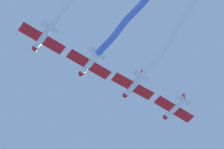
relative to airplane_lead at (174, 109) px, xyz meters
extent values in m
ellipsoid|color=white|center=(-0.11, -0.04, -0.01)|extent=(4.71, 2.48, 0.95)
sphere|color=red|center=(1.98, 0.72, -0.01)|extent=(1.04, 1.04, 0.81)
ellipsoid|color=#1E2D4C|center=(0.44, 0.16, 0.35)|extent=(1.31, 0.99, 0.51)
cube|color=red|center=(0.04, 0.01, -0.14)|extent=(3.80, 6.92, 0.13)
cube|color=white|center=(-1.95, -0.71, 0.07)|extent=(1.74, 2.79, 0.11)
cube|color=red|center=(-1.86, -0.67, 0.57)|extent=(1.04, 0.48, 1.31)
ellipsoid|color=white|center=(-2.27, 7.26, 0.29)|extent=(4.74, 2.26, 0.95)
sphere|color=red|center=(-0.14, 7.91, 0.29)|extent=(1.01, 1.01, 0.81)
ellipsoid|color=#1E2D4C|center=(-1.71, 7.43, 0.65)|extent=(1.30, 0.95, 0.51)
cube|color=red|center=(-2.12, 7.31, 0.16)|extent=(3.49, 6.95, 0.13)
cube|color=white|center=(-4.15, 6.70, 0.37)|extent=(1.62, 2.79, 0.11)
cube|color=red|center=(-4.06, 6.72, 0.87)|extent=(1.05, 0.43, 1.31)
cylinder|color=white|center=(-5.92, 6.02, 0.38)|extent=(3.19, 1.83, 1.07)
cylinder|color=white|center=(-8.74, 5.00, 0.70)|extent=(3.12, 1.60, 1.09)
cylinder|color=white|center=(-11.72, 4.43, 1.05)|extent=(3.29, 1.00, 1.13)
cylinder|color=white|center=(-14.76, 4.02, 1.17)|extent=(3.11, 1.29, 0.90)
sphere|color=white|center=(-4.50, 6.59, 0.23)|extent=(0.75, 0.75, 0.75)
sphere|color=white|center=(-7.34, 5.45, 0.54)|extent=(0.75, 0.75, 0.75)
sphere|color=white|center=(-10.15, 4.56, 0.86)|extent=(0.75, 0.75, 0.75)
sphere|color=white|center=(-13.30, 4.30, 1.24)|extent=(0.75, 0.75, 0.75)
sphere|color=white|center=(-16.23, 3.74, 1.09)|extent=(0.75, 0.75, 0.75)
ellipsoid|color=white|center=(-4.43, 14.57, -0.01)|extent=(4.72, 2.42, 0.95)
sphere|color=red|center=(-2.33, 15.29, -0.01)|extent=(1.03, 1.03, 0.81)
ellipsoid|color=#1E2D4C|center=(-3.88, 14.76, 0.35)|extent=(1.31, 0.98, 0.51)
cube|color=red|center=(-4.28, 14.62, -0.14)|extent=(3.71, 6.93, 0.13)
cube|color=white|center=(-6.28, 13.93, 0.07)|extent=(1.71, 2.80, 0.11)
cube|color=red|center=(-6.20, 13.96, 0.57)|extent=(1.04, 0.47, 1.31)
cylinder|color=#4C75DB|center=(-8.02, 13.17, 0.10)|extent=(3.24, 2.10, 1.28)
cylinder|color=#4C75DB|center=(-10.93, 12.05, 0.31)|extent=(3.37, 1.83, 0.99)
cylinder|color=#4C75DB|center=(-13.83, 10.97, 0.33)|extent=(3.10, 2.01, 0.96)
sphere|color=#4C75DB|center=(-6.64, 13.81, -0.07)|extent=(0.90, 0.90, 0.90)
sphere|color=#4C75DB|center=(-9.40, 12.53, 0.27)|extent=(0.90, 0.90, 0.90)
sphere|color=#4C75DB|center=(-12.47, 11.56, 0.35)|extent=(0.90, 0.90, 0.90)
sphere|color=#4C75DB|center=(-15.19, 10.38, 0.30)|extent=(0.90, 0.90, 0.90)
ellipsoid|color=white|center=(-6.59, 21.87, 0.29)|extent=(4.72, 2.44, 0.95)
sphere|color=red|center=(-4.49, 22.60, 0.29)|extent=(1.03, 1.03, 0.81)
ellipsoid|color=#1E2D4C|center=(-6.04, 22.06, 0.65)|extent=(1.31, 0.98, 0.51)
cube|color=red|center=(-6.44, 21.92, 0.16)|extent=(3.74, 6.93, 0.13)
cube|color=white|center=(-8.44, 21.22, 0.37)|extent=(1.71, 2.80, 0.11)
cube|color=red|center=(-8.36, 21.25, 0.87)|extent=(1.04, 0.47, 1.31)
cylinder|color=white|center=(-10.41, 20.50, 0.08)|extent=(3.61, 1.99, 1.18)
cylinder|color=white|center=(-13.55, 19.20, -0.19)|extent=(3.46, 2.19, 1.11)
sphere|color=white|center=(-8.80, 21.10, 0.23)|extent=(0.85, 0.85, 0.85)
sphere|color=white|center=(-12.03, 19.91, -0.08)|extent=(0.85, 0.85, 0.85)
camera|label=1|loc=(-42.65, 22.54, -57.48)|focal=77.97mm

